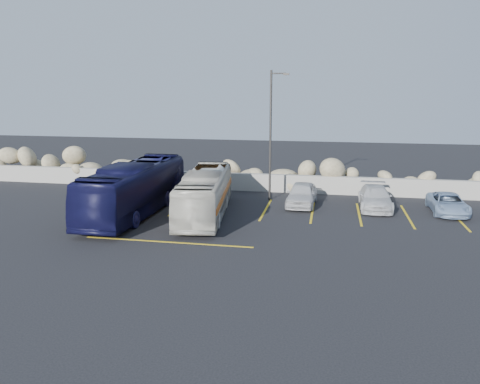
% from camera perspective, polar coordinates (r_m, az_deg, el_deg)
% --- Properties ---
extents(ground, '(90.00, 90.00, 0.00)m').
position_cam_1_polar(ground, '(21.32, -6.45, -6.42)').
color(ground, black).
rests_on(ground, ground).
extents(seawall, '(60.00, 0.40, 1.20)m').
position_cam_1_polar(seawall, '(32.44, -0.18, 1.26)').
color(seawall, gray).
rests_on(seawall, ground).
extents(riprap_pile, '(54.00, 2.80, 2.60)m').
position_cam_1_polar(riprap_pile, '(33.47, 0.22, 2.83)').
color(riprap_pile, '#8D7E5C').
rests_on(riprap_pile, ground).
extents(parking_lines, '(18.16, 9.36, 0.01)m').
position_cam_1_polar(parking_lines, '(25.77, 7.23, -3.11)').
color(parking_lines, gold).
rests_on(parking_lines, ground).
extents(lamppost, '(1.14, 0.18, 8.00)m').
position_cam_1_polar(lamppost, '(29.07, 3.85, 7.31)').
color(lamppost, '#322F2C').
rests_on(lamppost, ground).
extents(vintage_bus, '(3.26, 9.26, 2.53)m').
position_cam_1_polar(vintage_bus, '(25.78, -4.26, -0.16)').
color(vintage_bus, beige).
rests_on(vintage_bus, ground).
extents(tour_coach, '(2.47, 10.42, 2.90)m').
position_cam_1_polar(tour_coach, '(26.77, -12.65, 0.44)').
color(tour_coach, black).
rests_on(tour_coach, ground).
extents(car_a, '(1.83, 4.14, 1.39)m').
position_cam_1_polar(car_a, '(28.38, 7.55, -0.26)').
color(car_a, silver).
rests_on(car_a, ground).
extents(car_c, '(1.81, 4.41, 1.28)m').
position_cam_1_polar(car_c, '(28.60, 16.16, -0.66)').
color(car_c, silver).
rests_on(car_c, ground).
extents(car_d, '(1.90, 4.02, 1.11)m').
position_cam_1_polar(car_d, '(28.90, 24.02, -1.29)').
color(car_d, '#87A0BF').
rests_on(car_d, ground).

